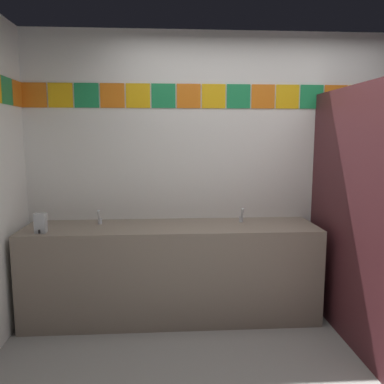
{
  "coord_description": "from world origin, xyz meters",
  "views": [
    {
      "loc": [
        -0.78,
        -2.21,
        1.62
      ],
      "look_at": [
        -0.58,
        0.85,
        1.17
      ],
      "focal_mm": 36.7,
      "sensor_mm": 36.0,
      "label": 1
    }
  ],
  "objects": [
    {
      "name": "wall_back",
      "position": [
        0.0,
        1.49,
        1.28
      ],
      "size": [
        4.12,
        0.09,
        2.55
      ],
      "color": "white",
      "rests_on": "ground_plane"
    },
    {
      "name": "vanity_counter",
      "position": [
        -0.74,
        1.15,
        0.42
      ],
      "size": [
        2.54,
        0.6,
        0.83
      ],
      "color": "gray",
      "rests_on": "ground_plane"
    },
    {
      "name": "faucet_left",
      "position": [
        -1.38,
        1.24,
        0.89
      ],
      "size": [
        0.04,
        0.1,
        0.14
      ],
      "color": "silver",
      "rests_on": "vanity_counter"
    },
    {
      "name": "faucet_right",
      "position": [
        -0.11,
        1.24,
        0.89
      ],
      "size": [
        0.04,
        0.1,
        0.14
      ],
      "color": "silver",
      "rests_on": "vanity_counter"
    },
    {
      "name": "soap_dispenser",
      "position": [
        -1.8,
        0.97,
        0.91
      ],
      "size": [
        0.09,
        0.09,
        0.16
      ],
      "color": "#B7BABF",
      "rests_on": "vanity_counter"
    }
  ]
}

